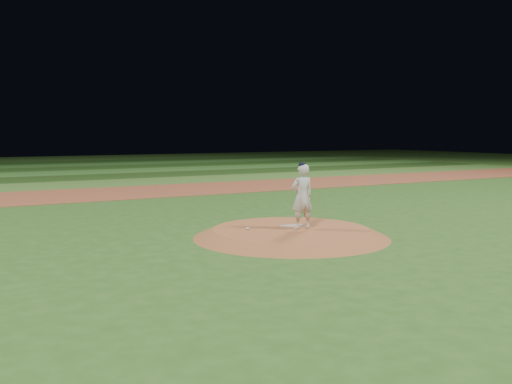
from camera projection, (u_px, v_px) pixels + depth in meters
ground at (291, 237)px, 16.01m from camera, size 120.00×120.00×0.00m
infield_dirt_band at (136, 192)px, 28.11m from camera, size 70.00×6.00×0.02m
outfield_stripe_0 at (106, 183)px, 32.87m from camera, size 70.00×5.00×0.02m
outfield_stripe_1 at (86, 177)px, 37.19m from camera, size 70.00×5.00×0.02m
outfield_stripe_2 at (70, 173)px, 41.52m from camera, size 70.00×5.00×0.02m
outfield_stripe_3 at (57, 169)px, 45.84m from camera, size 70.00×5.00×0.02m
outfield_stripe_4 at (46, 166)px, 50.16m from camera, size 70.00×5.00×0.02m
outfield_stripe_5 at (37, 163)px, 54.49m from camera, size 70.00×5.00×0.02m
pitchers_mound at (291, 233)px, 16.00m from camera, size 5.50×5.50×0.25m
pitching_rubber at (292, 226)px, 16.38m from camera, size 0.70×0.29×0.03m
rosin_bag at (247, 229)px, 15.81m from camera, size 0.11×0.11×0.06m
pitcher_on_mound at (302, 196)px, 15.83m from camera, size 0.69×0.48×1.87m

